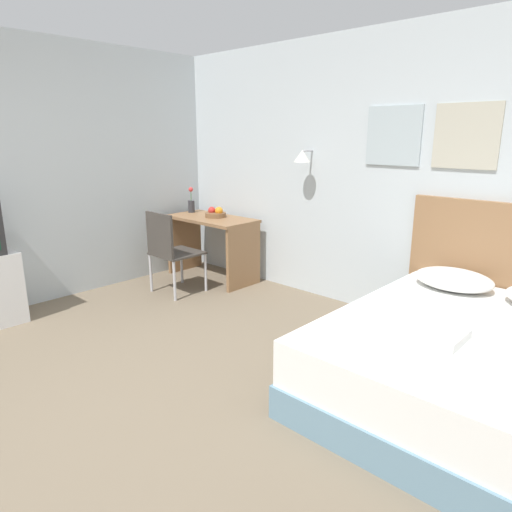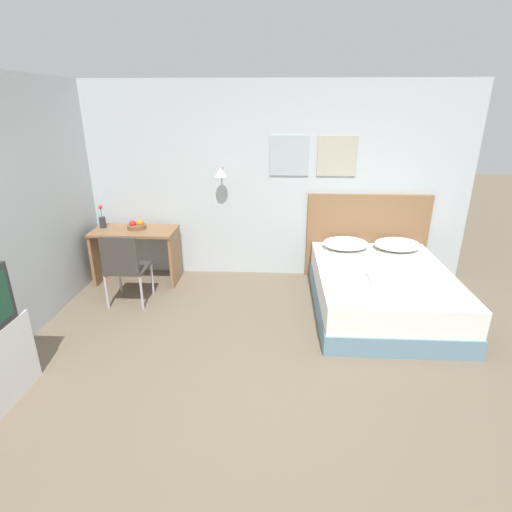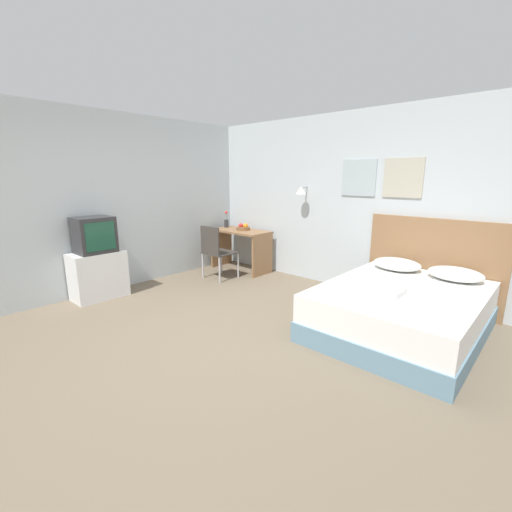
% 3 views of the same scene
% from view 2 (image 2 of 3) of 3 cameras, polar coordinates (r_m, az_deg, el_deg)
% --- Properties ---
extents(ground_plane, '(24.00, 24.00, 0.00)m').
position_cam_2_polar(ground_plane, '(3.49, -1.07, -21.43)').
color(ground_plane, '#756651').
extents(wall_back, '(5.60, 0.31, 2.65)m').
position_cam_2_polar(wall_back, '(5.56, 1.06, 10.42)').
color(wall_back, silver).
rests_on(wall_back, ground_plane).
extents(bed, '(1.56, 2.01, 0.52)m').
position_cam_2_polar(bed, '(5.01, 17.47, -4.73)').
color(bed, '#66899E').
rests_on(bed, ground_plane).
extents(headboard, '(1.68, 0.06, 1.20)m').
position_cam_2_polar(headboard, '(5.83, 15.51, 2.70)').
color(headboard, '#8E6642').
rests_on(headboard, ground_plane).
extents(pillow_left, '(0.60, 0.46, 0.15)m').
position_cam_2_polar(pillow_left, '(5.47, 12.66, 1.76)').
color(pillow_left, white).
rests_on(pillow_left, bed).
extents(pillow_right, '(0.60, 0.46, 0.15)m').
position_cam_2_polar(pillow_right, '(5.63, 19.53, 1.58)').
color(pillow_right, white).
rests_on(pillow_right, bed).
extents(folded_towel_near_foot, '(0.33, 0.30, 0.06)m').
position_cam_2_polar(folded_towel_near_foot, '(4.61, 17.84, -3.06)').
color(folded_towel_near_foot, white).
rests_on(folded_towel_near_foot, bed).
extents(desk, '(1.11, 0.56, 0.75)m').
position_cam_2_polar(desk, '(5.72, -16.76, 1.38)').
color(desk, '#8E6642').
rests_on(desk, ground_plane).
extents(desk_chair, '(0.47, 0.47, 0.92)m').
position_cam_2_polar(desk_chair, '(5.06, -18.34, -1.18)').
color(desk_chair, '#3D3833').
rests_on(desk_chair, ground_plane).
extents(fruit_bowl, '(0.25, 0.25, 0.13)m').
position_cam_2_polar(fruit_bowl, '(5.66, -16.66, 4.18)').
color(fruit_bowl, brown).
rests_on(fruit_bowl, desk).
extents(flower_vase, '(0.08, 0.08, 0.32)m').
position_cam_2_polar(flower_vase, '(5.85, -21.11, 4.81)').
color(flower_vase, '#333338').
rests_on(flower_vase, desk).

